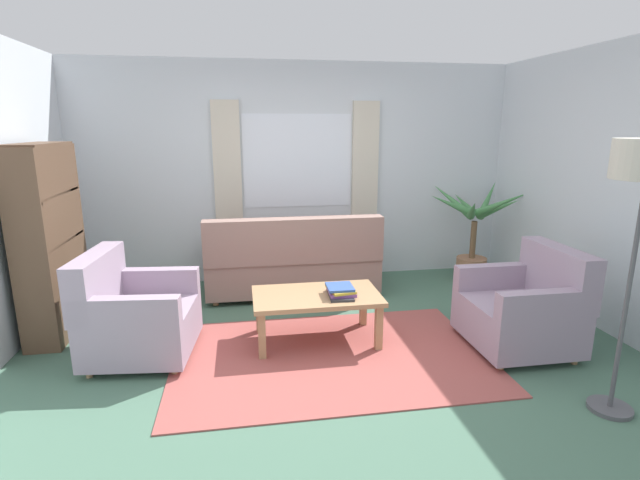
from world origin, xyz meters
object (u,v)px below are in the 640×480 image
object	(u,v)px
armchair_left	(134,315)
potted_plant	(475,233)
couch	(292,262)
bookshelf	(54,238)
armchair_right	(525,308)
coffee_table	(317,300)
book_stack_on_table	(341,291)

from	to	relation	value
armchair_left	potted_plant	xyz separation A→B (m)	(3.67, 1.38, 0.25)
couch	potted_plant	world-z (taller)	potted_plant
potted_plant	bookshelf	bearing A→B (deg)	-170.44
armchair_left	potted_plant	bearing A→B (deg)	-63.47
armchair_right	bookshelf	xyz separation A→B (m)	(-4.00, 1.02, 0.53)
coffee_table	bookshelf	xyz separation A→B (m)	(-2.28, 0.61, 0.50)
bookshelf	armchair_right	bearing A→B (deg)	75.68
potted_plant	bookshelf	world-z (taller)	bookshelf
armchair_right	potted_plant	world-z (taller)	potted_plant
armchair_left	book_stack_on_table	xyz separation A→B (m)	(1.71, -0.05, 0.13)
armchair_left	book_stack_on_table	size ratio (longest dim) A/B	2.67
coffee_table	bookshelf	size ratio (longest dim) A/B	0.64
coffee_table	bookshelf	bearing A→B (deg)	164.95
armchair_left	armchair_right	distance (m)	3.26
armchair_right	armchair_left	bearing A→B (deg)	-96.68
armchair_right	book_stack_on_table	world-z (taller)	armchair_right
couch	potted_plant	xyz separation A→B (m)	(2.23, 0.10, 0.23)
coffee_table	couch	bearing A→B (deg)	93.39
couch	armchair_right	xyz separation A→B (m)	(1.80, -1.67, -0.01)
armchair_right	book_stack_on_table	bearing A→B (deg)	-102.45
book_stack_on_table	armchair_left	bearing A→B (deg)	178.43
couch	armchair_left	distance (m)	1.93
armchair_left	coffee_table	xyz separation A→B (m)	(1.52, 0.02, 0.03)
couch	armchair_right	bearing A→B (deg)	137.11
armchair_right	bookshelf	distance (m)	4.17
couch	armchair_right	distance (m)	2.46
armchair_left	bookshelf	xyz separation A→B (m)	(-0.76, 0.63, 0.53)
couch	armchair_left	world-z (taller)	couch
armchair_left	coffee_table	bearing A→B (deg)	-83.26
armchair_right	coffee_table	distance (m)	1.77
coffee_table	bookshelf	distance (m)	2.41
armchair_left	potted_plant	world-z (taller)	potted_plant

